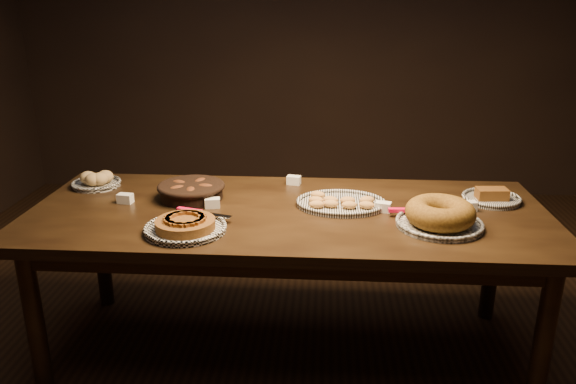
# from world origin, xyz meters

# --- Properties ---
(ground) EXTENTS (5.00, 5.00, 0.00)m
(ground) POSITION_xyz_m (0.00, 0.00, 0.00)
(ground) COLOR black
(ground) RESTS_ON ground
(buffet_table) EXTENTS (2.40, 1.00, 0.75)m
(buffet_table) POSITION_xyz_m (0.00, 0.00, 0.68)
(buffet_table) COLOR black
(buffet_table) RESTS_ON ground
(apple_tart_plate) EXTENTS (0.35, 0.37, 0.07)m
(apple_tart_plate) POSITION_xyz_m (-0.41, -0.28, 0.77)
(apple_tart_plate) COLOR white
(apple_tart_plate) RESTS_ON buffet_table
(madeleine_platter) EXTENTS (0.42, 0.34, 0.05)m
(madeleine_platter) POSITION_xyz_m (0.24, 0.07, 0.77)
(madeleine_platter) COLOR black
(madeleine_platter) RESTS_ON buffet_table
(bundt_cake_plate) EXTENTS (0.39, 0.37, 0.12)m
(bundt_cake_plate) POSITION_xyz_m (0.66, -0.16, 0.80)
(bundt_cake_plate) COLOR black
(bundt_cake_plate) RESTS_ON buffet_table
(croissant_basket) EXTENTS (0.33, 0.33, 0.08)m
(croissant_basket) POSITION_xyz_m (-0.48, 0.12, 0.80)
(croissant_basket) COLOR black
(croissant_basket) RESTS_ON buffet_table
(bread_roll_plate) EXTENTS (0.25, 0.25, 0.08)m
(bread_roll_plate) POSITION_xyz_m (-1.02, 0.28, 0.78)
(bread_roll_plate) COLOR white
(bread_roll_plate) RESTS_ON buffet_table
(loaf_plate) EXTENTS (0.28, 0.28, 0.06)m
(loaf_plate) POSITION_xyz_m (0.97, 0.18, 0.77)
(loaf_plate) COLOR black
(loaf_plate) RESTS_ON buffet_table
(tent_cards) EXTENTS (1.69, 0.43, 0.04)m
(tent_cards) POSITION_xyz_m (0.03, 0.10, 0.77)
(tent_cards) COLOR white
(tent_cards) RESTS_ON buffet_table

